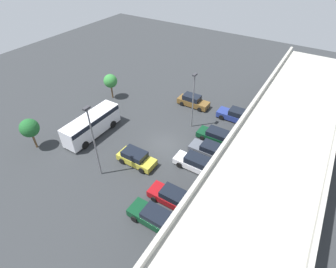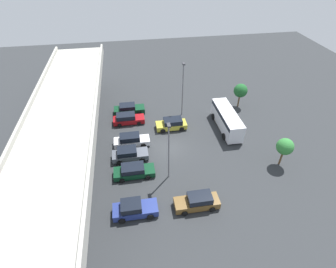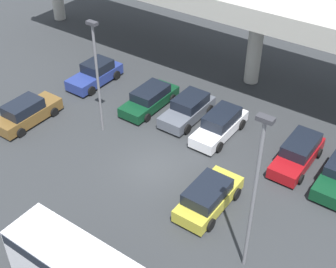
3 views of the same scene
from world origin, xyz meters
TOP-DOWN VIEW (x-y plane):
  - ground_plane at (0.00, 0.00)m, footprint 89.99×89.99m
  - highway_overpass at (0.00, 12.57)m, footprint 43.11×7.95m
  - parked_car_0 at (-9.64, 5.40)m, footprint 2.10×4.60m
  - parked_car_1 at (-4.20, 5.13)m, footprint 2.09×4.85m
  - parked_car_2 at (-1.21, 5.51)m, footprint 2.11×4.54m
  - parked_car_3 at (1.53, 5.14)m, footprint 1.97×4.81m
  - parked_car_4 at (4.38, -0.95)m, footprint 2.12×4.47m
  - parked_car_5 at (6.82, 5.36)m, footprint 2.01×4.68m
  - parked_car_6 at (9.57, 5.09)m, footprint 2.10×4.81m
  - parked_car_7 at (-9.81, -1.20)m, footprint 1.99×4.75m
  - shuttle_bus at (3.13, -8.86)m, footprint 8.10×2.55m
  - lamp_post_near_aisle at (7.76, -3.16)m, footprint 0.70×0.35m
  - lamp_post_mid_lot at (-5.10, 1.09)m, footprint 0.70×0.35m
  - tree_front_left at (-5.24, -13.00)m, footprint 2.05×2.05m
  - tree_front_centre at (8.67, -12.92)m, footprint 2.19×2.19m

SIDE VIEW (x-z plane):
  - ground_plane at x=0.00m, z-range 0.00..0.00m
  - parked_car_1 at x=-4.20m, z-range -0.04..1.43m
  - parked_car_6 at x=9.57m, z-range -0.04..1.48m
  - parked_car_5 at x=6.82m, z-range -0.04..1.53m
  - parked_car_2 at x=-1.21m, z-range -0.04..1.57m
  - parked_car_0 at x=-9.64m, z-range -0.07..1.61m
  - parked_car_4 at x=4.38m, z-range -0.03..1.58m
  - parked_car_3 at x=1.53m, z-range -0.05..1.61m
  - parked_car_7 at x=-9.81m, z-range -0.06..1.63m
  - shuttle_bus at x=3.13m, z-range 0.27..3.07m
  - tree_front_left at x=-5.24m, z-range 0.90..4.79m
  - tree_front_centre at x=8.67m, z-range 0.89..4.91m
  - lamp_post_mid_lot at x=-5.10m, z-range 0.68..8.35m
  - lamp_post_near_aisle at x=7.76m, z-range 0.70..9.29m
  - highway_overpass at x=0.00m, z-range 2.52..9.95m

